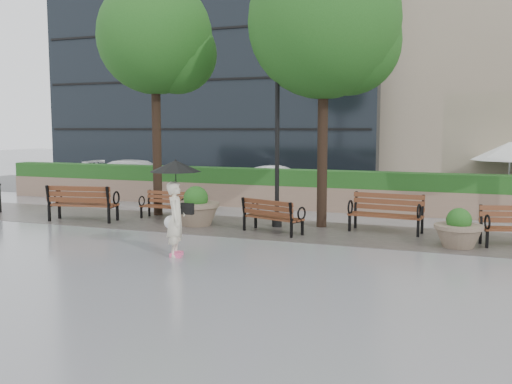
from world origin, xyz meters
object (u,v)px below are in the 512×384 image
(pedestrian, at_px, (176,198))
(lamppost, at_px, (277,157))
(bench_0, at_px, (83,211))
(planter_right, at_px, (458,232))
(car_left, at_px, (140,175))
(planter_left, at_px, (196,210))
(bench_3, at_px, (386,221))
(car_right, at_px, (278,181))
(bench_1, at_px, (166,211))
(bench_2, at_px, (272,223))

(pedestrian, bearing_deg, lamppost, -30.85)
(pedestrian, bearing_deg, bench_0, 38.13)
(planter_right, relative_size, pedestrian, 0.53)
(planter_right, distance_m, car_left, 15.57)
(planter_left, bearing_deg, bench_0, -171.10)
(bench_0, relative_size, lamppost, 0.47)
(bench_0, distance_m, planter_right, 10.55)
(bench_3, xyz_separation_m, pedestrian, (-3.84, -4.42, 0.96))
(car_left, bearing_deg, planter_right, -129.96)
(car_right, height_order, pedestrian, pedestrian)
(bench_3, bearing_deg, planter_left, -165.44)
(bench_1, distance_m, car_left, 8.23)
(planter_left, distance_m, car_right, 7.40)
(bench_2, xyz_separation_m, bench_3, (2.78, 1.14, 0.04))
(bench_3, relative_size, car_left, 0.42)
(bench_3, xyz_separation_m, car_right, (-5.26, 6.61, 0.31))
(bench_2, relative_size, bench_3, 0.91)
(bench_2, distance_m, lamppost, 1.96)
(planter_left, relative_size, planter_right, 1.22)
(car_right, bearing_deg, bench_1, 164.24)
(lamppost, xyz_separation_m, car_left, (-8.67, 6.61, -1.29))
(bench_3, relative_size, pedestrian, 0.95)
(bench_0, relative_size, car_left, 0.45)
(bench_2, distance_m, car_left, 11.66)
(bench_1, height_order, bench_2, bench_2)
(bench_0, height_order, planter_right, bench_0)
(bench_1, height_order, car_left, car_left)
(bench_3, distance_m, car_left, 13.31)
(bench_0, xyz_separation_m, bench_1, (2.07, 1.26, -0.07))
(bench_2, relative_size, lamppost, 0.40)
(planter_left, xyz_separation_m, pedestrian, (1.37, -3.63, 0.82))
(bench_3, relative_size, car_right, 0.53)
(bench_1, xyz_separation_m, pedestrian, (2.78, -4.35, 1.02))
(bench_1, xyz_separation_m, planter_left, (1.40, -0.72, 0.19))
(planter_right, xyz_separation_m, car_left, (-13.51, 7.73, 0.32))
(planter_left, bearing_deg, car_right, 90.41)
(bench_2, bearing_deg, bench_1, 4.23)
(bench_3, bearing_deg, bench_0, -165.34)
(bench_2, distance_m, bench_3, 3.01)
(bench_1, xyz_separation_m, car_right, (1.35, 6.68, 0.37))
(lamppost, bearing_deg, bench_1, 178.08)
(bench_0, bearing_deg, car_left, -78.48)
(bench_0, relative_size, bench_1, 1.34)
(bench_1, bearing_deg, bench_2, -13.14)
(bench_1, distance_m, pedestrian, 5.26)
(planter_right, distance_m, car_right, 10.65)
(bench_1, height_order, lamppost, lamppost)
(planter_left, bearing_deg, bench_1, 152.90)
(bench_1, relative_size, car_right, 0.42)
(planter_left, height_order, pedestrian, pedestrian)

